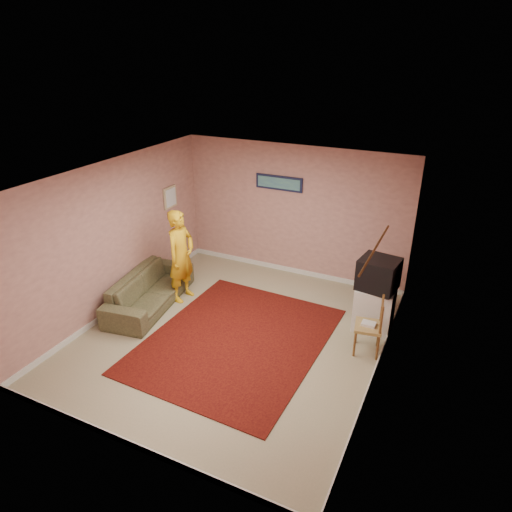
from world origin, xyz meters
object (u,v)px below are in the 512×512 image
at_px(tv_cabinet, 374,308).
at_px(chair_b, 369,320).
at_px(chair_a, 385,284).
at_px(person, 181,256).
at_px(sofa, 150,290).
at_px(crt_tv, 378,274).

distance_m(tv_cabinet, chair_b, 0.69).
xyz_separation_m(tv_cabinet, chair_b, (0.05, -0.66, 0.18)).
bearing_deg(chair_b, chair_a, 170.86).
bearing_deg(person, chair_a, -68.23).
distance_m(tv_cabinet, sofa, 3.87).
distance_m(chair_b, sofa, 3.82).
bearing_deg(crt_tv, chair_b, -76.82).
relative_size(sofa, person, 1.20).
relative_size(tv_cabinet, crt_tv, 1.14).
bearing_deg(tv_cabinet, sofa, -165.61).
bearing_deg(chair_b, tv_cabinet, 174.37).
height_order(chair_a, person, person).
bearing_deg(sofa, crt_tv, -84.38).
bearing_deg(crt_tv, chair_a, 94.71).
distance_m(chair_a, sofa, 4.10).
xyz_separation_m(chair_b, person, (-3.40, 0.16, 0.29)).
bearing_deg(crt_tv, tv_cabinet, 0.00).
bearing_deg(crt_tv, sofa, -157.19).
bearing_deg(chair_b, person, -102.69).
relative_size(crt_tv, chair_a, 1.35).
bearing_deg(chair_a, person, 179.45).
height_order(chair_b, sofa, chair_b).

